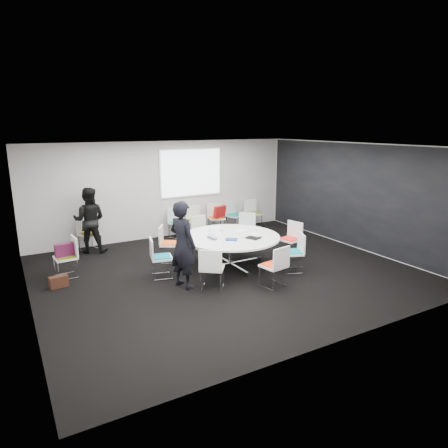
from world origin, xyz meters
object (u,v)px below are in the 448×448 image
conference_table (231,243)px  person_back (89,220)px  chair_back_e (253,219)px  brown_bag (59,282)px  chair_ring_f (212,276)px  chair_ring_c (202,239)px  chair_ring_d (170,250)px  person_main (183,245)px  chair_back_a (178,228)px  chair_back_d (235,221)px  chair_ring_e (161,265)px  chair_ring_h (292,260)px  chair_back_b (195,226)px  chair_ring_g (274,274)px  chair_back_c (216,223)px  chair_person_back (90,240)px  chair_ring_a (290,246)px  chair_spare_left (67,265)px  laptop (214,238)px  maroon_bag (65,250)px

conference_table → person_back: (-2.64, 2.72, 0.31)m
chair_back_e → brown_bag: 6.63m
chair_ring_f → chair_back_e: bearing=84.6°
chair_ring_c → person_back: (-2.65, 1.21, 0.58)m
chair_ring_d → brown_bag: 2.62m
person_main → chair_back_a: bearing=-41.5°
chair_ring_f → chair_back_d: size_ratio=1.00×
chair_ring_e → chair_back_a: bearing=163.4°
chair_ring_h → chair_back_b: size_ratio=1.00×
chair_ring_f → chair_back_d: 4.86m
chair_back_a → chair_ring_g: bearing=69.0°
brown_bag → chair_back_a: bearing=32.3°
chair_back_c → person_back: (-3.80, -0.15, 0.58)m
chair_back_c → conference_table: bearing=78.4°
chair_ring_e → chair_back_e: 5.01m
chair_back_b → chair_back_e: (2.06, -0.05, 0.00)m
chair_back_c → chair_person_back: bearing=10.4°
chair_ring_d → chair_ring_e: size_ratio=1.00×
chair_ring_g → person_back: person_back is taller
chair_ring_a → chair_spare_left: size_ratio=1.00×
conference_table → chair_person_back: bearing=132.6°
chair_ring_c → chair_ring_f: (-1.04, -2.52, 0.00)m
chair_ring_f → laptop: bearing=97.3°
chair_back_b → chair_person_back: 3.10m
chair_ring_f → chair_back_d: bearing=90.7°
conference_table → chair_back_b: size_ratio=2.60×
chair_ring_d → chair_back_e: 4.09m
conference_table → chair_back_c: (1.17, 2.87, -0.27)m
chair_ring_e → brown_bag: (-2.04, 0.49, -0.16)m
chair_ring_c → chair_ring_f: bearing=61.4°
brown_bag → chair_ring_f: bearing=-31.0°
chair_ring_d → maroon_bag: chair_ring_d is taller
chair_back_e → person_main: (-3.99, -3.46, 0.62)m
person_back → chair_ring_e: bearing=134.7°
laptop → brown_bag: size_ratio=0.87×
chair_ring_c → chair_ring_e: same height
chair_person_back → brown_bag: (-1.08, -2.28, -0.16)m
chair_back_c → chair_back_a: bearing=9.5°
chair_ring_g → laptop: 1.70m
chair_back_a → chair_back_d: size_ratio=1.00×
chair_ring_c → chair_back_a: bearing=-91.6°
chair_back_a → chair_back_c: same height
chair_ring_a → chair_person_back: size_ratio=1.00×
chair_back_e → brown_bag: size_ratio=2.44×
chair_ring_h → chair_back_c: 3.88m
person_main → person_back: bearing=-0.8°
person_main → maroon_bag: person_main is taller
chair_ring_c → person_back: person_back is taller
person_back → maroon_bag: person_back is taller
chair_ring_a → chair_ring_e: 3.34m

